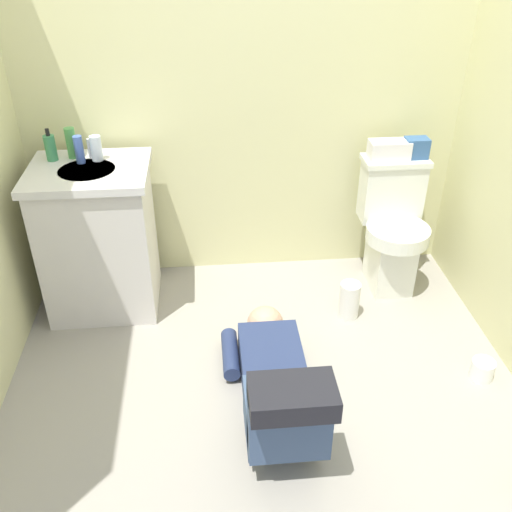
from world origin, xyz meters
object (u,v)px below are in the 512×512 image
(vanity_cabinet, at_px, (99,238))
(toilet_paper_roll, at_px, (482,370))
(toilet, at_px, (392,227))
(soap_dispenser, at_px, (50,147))
(tissue_box, at_px, (389,150))
(bottle_green, at_px, (71,143))
(toiletry_bag, at_px, (416,148))
(faucet, at_px, (90,148))
(person_plumber, at_px, (277,384))
(bottle_clear, at_px, (96,148))
(paper_towel_roll, at_px, (349,300))
(bottle_blue, at_px, (79,150))

(vanity_cabinet, height_order, toilet_paper_roll, vanity_cabinet)
(toilet, distance_m, soap_dispenser, 1.89)
(tissue_box, xyz_separation_m, bottle_green, (-1.67, -0.00, 0.10))
(vanity_cabinet, bearing_deg, toiletry_bag, 4.93)
(vanity_cabinet, height_order, toiletry_bag, toiletry_bag)
(faucet, height_order, toiletry_bag, faucet)
(toilet, xyz_separation_m, person_plumber, (-0.78, -0.98, -0.19))
(tissue_box, bearing_deg, bottle_clear, -178.10)
(faucet, height_order, tissue_box, faucet)
(paper_towel_roll, relative_size, toilet_paper_roll, 1.92)
(toiletry_bag, relative_size, paper_towel_roll, 0.59)
(faucet, distance_m, bottle_blue, 0.08)
(vanity_cabinet, relative_size, bottle_blue, 5.86)
(toilet, height_order, bottle_blue, bottle_blue)
(vanity_cabinet, relative_size, person_plumber, 0.77)
(bottle_green, bearing_deg, faucet, -3.59)
(toilet, bearing_deg, paper_towel_roll, -133.20)
(toiletry_bag, xyz_separation_m, bottle_blue, (-1.77, -0.08, 0.08))
(vanity_cabinet, bearing_deg, person_plumber, -47.37)
(person_plumber, bearing_deg, toiletry_bag, 50.37)
(toilet_paper_roll, bearing_deg, paper_towel_roll, 134.74)
(toilet, height_order, faucet, faucet)
(toilet, bearing_deg, faucet, 177.14)
(faucet, bearing_deg, toilet_paper_roll, -26.67)
(toilet, xyz_separation_m, bottle_blue, (-1.67, 0.01, 0.52))
(vanity_cabinet, xyz_separation_m, toiletry_bag, (1.73, 0.15, 0.39))
(person_plumber, bearing_deg, vanity_cabinet, 132.63)
(soap_dispenser, relative_size, bottle_clear, 1.30)
(faucet, bearing_deg, vanity_cabinet, -90.00)
(toiletry_bag, height_order, bottle_clear, bottle_clear)
(person_plumber, distance_m, bottle_blue, 1.51)
(bottle_green, bearing_deg, bottle_clear, -20.14)
(vanity_cabinet, distance_m, person_plumber, 1.27)
(person_plumber, bearing_deg, bottle_clear, 128.38)
(toilet, height_order, bottle_green, bottle_green)
(vanity_cabinet, distance_m, toiletry_bag, 1.78)
(faucet, xyz_separation_m, person_plumber, (0.85, -1.06, -0.69))
(person_plumber, xyz_separation_m, toiletry_bag, (0.89, 1.07, 0.63))
(tissue_box, distance_m, bottle_clear, 1.55)
(toilet, relative_size, faucet, 7.50)
(tissue_box, xyz_separation_m, bottle_blue, (-1.62, -0.08, 0.09))
(toilet, bearing_deg, bottle_clear, 178.58)
(bottle_clear, bearing_deg, person_plumber, -51.62)
(soap_dispenser, height_order, bottle_green, soap_dispenser)
(faucet, xyz_separation_m, bottle_clear, (0.04, -0.04, 0.01))
(faucet, xyz_separation_m, toiletry_bag, (1.73, 0.01, -0.06))
(faucet, xyz_separation_m, paper_towel_roll, (1.33, -0.40, -0.76))
(toilet, distance_m, bottle_green, 1.80)
(toilet_paper_roll, bearing_deg, bottle_clear, 153.89)
(toiletry_bag, height_order, paper_towel_roll, toiletry_bag)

